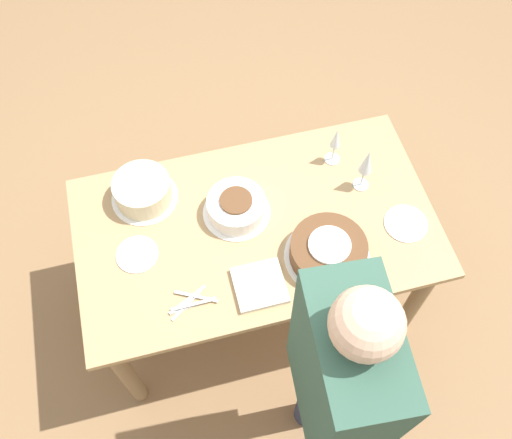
{
  "coord_description": "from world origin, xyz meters",
  "views": [
    {
      "loc": [
        -0.29,
        -1.1,
        2.75
      ],
      "look_at": [
        0.0,
        0.0,
        0.79
      ],
      "focal_mm": 40.0,
      "sensor_mm": 36.0,
      "label": 1
    }
  ],
  "objects_px": {
    "cake_back_decorated": "(143,191)",
    "person_cutting": "(337,385)",
    "cake_front_chocolate": "(328,251)",
    "wine_glass_far": "(336,141)",
    "wine_glass_near": "(367,163)",
    "cake_center_white": "(236,207)"
  },
  "relations": [
    {
      "from": "cake_center_white",
      "to": "cake_back_decorated",
      "type": "distance_m",
      "value": 0.39
    },
    {
      "from": "cake_back_decorated",
      "to": "wine_glass_far",
      "type": "xyz_separation_m",
      "value": [
        0.82,
        -0.01,
        0.08
      ]
    },
    {
      "from": "cake_center_white",
      "to": "wine_glass_far",
      "type": "height_order",
      "value": "wine_glass_far"
    },
    {
      "from": "cake_center_white",
      "to": "cake_back_decorated",
      "type": "bearing_deg",
      "value": 154.95
    },
    {
      "from": "cake_center_white",
      "to": "person_cutting",
      "type": "bearing_deg",
      "value": -81.04
    },
    {
      "from": "person_cutting",
      "to": "wine_glass_near",
      "type": "bearing_deg",
      "value": -21.97
    },
    {
      "from": "cake_back_decorated",
      "to": "person_cutting",
      "type": "bearing_deg",
      "value": -63.84
    },
    {
      "from": "cake_front_chocolate",
      "to": "wine_glass_far",
      "type": "height_order",
      "value": "wine_glass_far"
    },
    {
      "from": "cake_center_white",
      "to": "person_cutting",
      "type": "distance_m",
      "value": 0.85
    },
    {
      "from": "cake_center_white",
      "to": "wine_glass_near",
      "type": "distance_m",
      "value": 0.55
    },
    {
      "from": "cake_center_white",
      "to": "cake_front_chocolate",
      "type": "relative_size",
      "value": 0.82
    },
    {
      "from": "cake_center_white",
      "to": "wine_glass_near",
      "type": "xyz_separation_m",
      "value": [
        0.54,
        0.0,
        0.11
      ]
    },
    {
      "from": "cake_front_chocolate",
      "to": "wine_glass_near",
      "type": "height_order",
      "value": "wine_glass_near"
    },
    {
      "from": "wine_glass_far",
      "to": "person_cutting",
      "type": "height_order",
      "value": "person_cutting"
    },
    {
      "from": "cake_center_white",
      "to": "wine_glass_near",
      "type": "relative_size",
      "value": 1.22
    },
    {
      "from": "wine_glass_far",
      "to": "person_cutting",
      "type": "distance_m",
      "value": 1.04
    },
    {
      "from": "wine_glass_near",
      "to": "wine_glass_far",
      "type": "height_order",
      "value": "wine_glass_near"
    },
    {
      "from": "wine_glass_far",
      "to": "person_cutting",
      "type": "xyz_separation_m",
      "value": [
        -0.34,
        -0.97,
        0.09
      ]
    },
    {
      "from": "cake_center_white",
      "to": "cake_front_chocolate",
      "type": "bearing_deg",
      "value": -43.97
    },
    {
      "from": "cake_center_white",
      "to": "person_cutting",
      "type": "relative_size",
      "value": 0.17
    },
    {
      "from": "wine_glass_near",
      "to": "wine_glass_far",
      "type": "bearing_deg",
      "value": 115.43
    },
    {
      "from": "wine_glass_near",
      "to": "person_cutting",
      "type": "xyz_separation_m",
      "value": [
        -0.41,
        -0.82,
        0.07
      ]
    }
  ]
}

